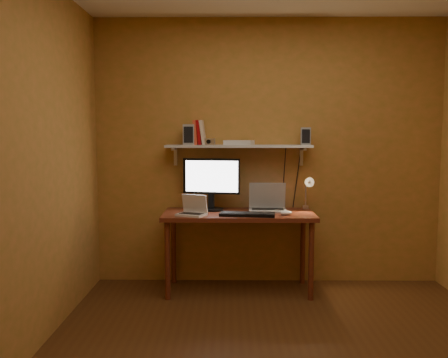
{
  "coord_description": "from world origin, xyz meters",
  "views": [
    {
      "loc": [
        -0.39,
        -3.08,
        1.49
      ],
      "look_at": [
        -0.43,
        1.18,
        1.07
      ],
      "focal_mm": 38.0,
      "sensor_mm": 36.0,
      "label": 1
    }
  ],
  "objects_px": {
    "speaker_left": "(189,135)",
    "shelf_camera": "(209,142)",
    "router": "(239,143)",
    "laptop": "(267,203)",
    "wall_shelf": "(239,147)",
    "speaker_right": "(306,136)",
    "monitor": "(211,181)",
    "keyboard": "(247,214)",
    "mouse": "(286,213)",
    "netbook": "(193,210)",
    "desk": "(239,222)",
    "desk_lamp": "(308,189)"
  },
  "relations": [
    {
      "from": "desk_lamp",
      "to": "shelf_camera",
      "type": "xyz_separation_m",
      "value": [
        -0.94,
        0.0,
        0.45
      ]
    },
    {
      "from": "monitor",
      "to": "speaker_left",
      "type": "relative_size",
      "value": 2.79
    },
    {
      "from": "monitor",
      "to": "netbook",
      "type": "bearing_deg",
      "value": -107.82
    },
    {
      "from": "shelf_camera",
      "to": "wall_shelf",
      "type": "bearing_deg",
      "value": 13.39
    },
    {
      "from": "monitor",
      "to": "shelf_camera",
      "type": "relative_size",
      "value": 4.84
    },
    {
      "from": "wall_shelf",
      "to": "speaker_left",
      "type": "distance_m",
      "value": 0.49
    },
    {
      "from": "desk_lamp",
      "to": "laptop",
      "type": "bearing_deg",
      "value": -178.98
    },
    {
      "from": "wall_shelf",
      "to": "shelf_camera",
      "type": "relative_size",
      "value": 12.42
    },
    {
      "from": "wall_shelf",
      "to": "speaker_left",
      "type": "relative_size",
      "value": 7.16
    },
    {
      "from": "laptop",
      "to": "mouse",
      "type": "xyz_separation_m",
      "value": [
        0.15,
        -0.25,
        -0.05
      ]
    },
    {
      "from": "laptop",
      "to": "router",
      "type": "height_order",
      "value": "router"
    },
    {
      "from": "wall_shelf",
      "to": "shelf_camera",
      "type": "bearing_deg",
      "value": -166.61
    },
    {
      "from": "desk",
      "to": "keyboard",
      "type": "relative_size",
      "value": 2.84
    },
    {
      "from": "wall_shelf",
      "to": "desk",
      "type": "bearing_deg",
      "value": -90.0
    },
    {
      "from": "speaker_left",
      "to": "shelf_camera",
      "type": "height_order",
      "value": "speaker_left"
    },
    {
      "from": "wall_shelf",
      "to": "netbook",
      "type": "height_order",
      "value": "wall_shelf"
    },
    {
      "from": "router",
      "to": "speaker_left",
      "type": "bearing_deg",
      "value": -179.29
    },
    {
      "from": "monitor",
      "to": "speaker_left",
      "type": "bearing_deg",
      "value": 177.88
    },
    {
      "from": "wall_shelf",
      "to": "laptop",
      "type": "height_order",
      "value": "wall_shelf"
    },
    {
      "from": "speaker_left",
      "to": "keyboard",
      "type": "bearing_deg",
      "value": -31.41
    },
    {
      "from": "speaker_left",
      "to": "router",
      "type": "relative_size",
      "value": 0.73
    },
    {
      "from": "wall_shelf",
      "to": "router",
      "type": "bearing_deg",
      "value": -48.27
    },
    {
      "from": "laptop",
      "to": "speaker_right",
      "type": "xyz_separation_m",
      "value": [
        0.36,
        0.06,
        0.64
      ]
    },
    {
      "from": "keyboard",
      "to": "speaker_left",
      "type": "bearing_deg",
      "value": 154.19
    },
    {
      "from": "desk",
      "to": "keyboard",
      "type": "bearing_deg",
      "value": -67.14
    },
    {
      "from": "speaker_right",
      "to": "router",
      "type": "height_order",
      "value": "speaker_right"
    },
    {
      "from": "desk",
      "to": "desk_lamp",
      "type": "relative_size",
      "value": 3.73
    },
    {
      "from": "desk",
      "to": "mouse",
      "type": "relative_size",
      "value": 12.92
    },
    {
      "from": "desk",
      "to": "netbook",
      "type": "distance_m",
      "value": 0.46
    },
    {
      "from": "monitor",
      "to": "keyboard",
      "type": "height_order",
      "value": "monitor"
    },
    {
      "from": "speaker_right",
      "to": "desk",
      "type": "bearing_deg",
      "value": -158.41
    },
    {
      "from": "mouse",
      "to": "shelf_camera",
      "type": "bearing_deg",
      "value": 147.71
    },
    {
      "from": "keyboard",
      "to": "speaker_right",
      "type": "distance_m",
      "value": 0.96
    },
    {
      "from": "laptop",
      "to": "speaker_left",
      "type": "distance_m",
      "value": 1.0
    },
    {
      "from": "monitor",
      "to": "desk_lamp",
      "type": "height_order",
      "value": "monitor"
    },
    {
      "from": "desk",
      "to": "speaker_left",
      "type": "height_order",
      "value": "speaker_left"
    },
    {
      "from": "wall_shelf",
      "to": "monitor",
      "type": "distance_m",
      "value": 0.42
    },
    {
      "from": "speaker_left",
      "to": "shelf_camera",
      "type": "xyz_separation_m",
      "value": [
        0.2,
        -0.05,
        -0.07
      ]
    },
    {
      "from": "keyboard",
      "to": "desk",
      "type": "bearing_deg",
      "value": 120.06
    },
    {
      "from": "wall_shelf",
      "to": "mouse",
      "type": "relative_size",
      "value": 12.92
    },
    {
      "from": "keyboard",
      "to": "desk_lamp",
      "type": "bearing_deg",
      "value": 34.2
    },
    {
      "from": "wall_shelf",
      "to": "mouse",
      "type": "bearing_deg",
      "value": -37.59
    },
    {
      "from": "speaker_left",
      "to": "router",
      "type": "height_order",
      "value": "speaker_left"
    },
    {
      "from": "monitor",
      "to": "router",
      "type": "bearing_deg",
      "value": 23.09
    },
    {
      "from": "wall_shelf",
      "to": "netbook",
      "type": "distance_m",
      "value": 0.78
    },
    {
      "from": "wall_shelf",
      "to": "laptop",
      "type": "relative_size",
      "value": 3.91
    },
    {
      "from": "speaker_left",
      "to": "speaker_right",
      "type": "xyz_separation_m",
      "value": [
        1.11,
        -0.0,
        -0.01
      ]
    },
    {
      "from": "speaker_left",
      "to": "router",
      "type": "distance_m",
      "value": 0.49
    },
    {
      "from": "speaker_left",
      "to": "router",
      "type": "bearing_deg",
      "value": 2.31
    },
    {
      "from": "monitor",
      "to": "mouse",
      "type": "bearing_deg",
      "value": -10.08
    }
  ]
}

